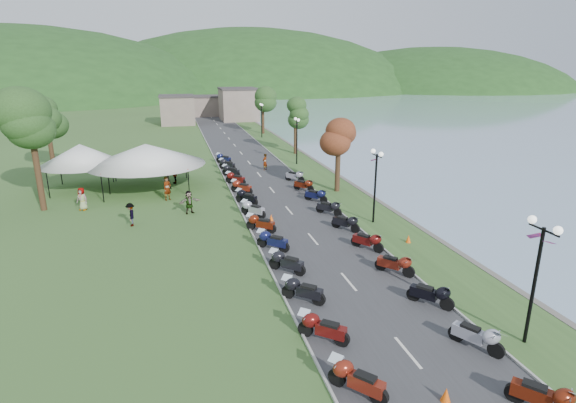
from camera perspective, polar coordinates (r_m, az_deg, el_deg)
road at (r=50.74m, az=-4.96°, el=4.94°), size 7.00×120.00×0.02m
hills_backdrop at (r=209.43m, az=-12.47°, el=13.59°), size 360.00×120.00×76.00m
far_building at (r=94.54m, az=-10.86°, el=11.73°), size 18.00×16.00×5.00m
moto_row_left at (r=27.88m, az=-2.61°, el=-3.88°), size 2.60×49.68×1.10m
moto_row_right at (r=28.30m, az=8.67°, el=-3.74°), size 2.60×32.52×1.10m
streetlamp_near at (r=19.53m, az=28.79°, el=-9.25°), size 1.40×1.40×5.00m
vendor_tent_main at (r=41.05m, az=-17.43°, el=4.24°), size 6.68×6.68×4.00m
vendor_tent_side at (r=42.98m, az=-24.65°, el=4.01°), size 4.65×4.65×4.00m
tree_park_left at (r=37.41m, az=-29.74°, el=7.18°), size 4.00×4.00×11.10m
tree_lakeside at (r=38.35m, az=6.40°, el=6.60°), size 2.64×2.64×7.33m
pedestrian_a at (r=37.62m, az=-14.97°, el=0.19°), size 0.87×0.84×1.93m
pedestrian_b at (r=41.03m, az=-15.08°, el=1.55°), size 0.89×0.71×1.61m
pedestrian_c at (r=32.30m, az=-19.22°, el=-2.93°), size 0.52×1.07×1.60m
traffic_cone_near at (r=16.51m, az=19.42°, el=-22.16°), size 0.33×0.33×0.52m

